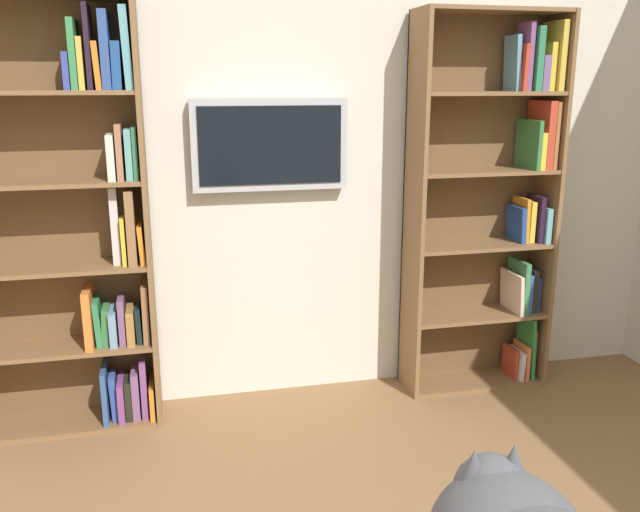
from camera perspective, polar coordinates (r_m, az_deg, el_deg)
wall_back at (r=3.48m, az=-3.97°, el=9.43°), size 4.52×0.06×2.70m
bookshelf_left at (r=3.73m, az=14.71°, el=4.56°), size 0.79×0.28×2.02m
bookshelf_right at (r=3.35m, az=-20.21°, el=2.41°), size 0.90×0.28×2.03m
wall_mounted_tv at (r=3.39m, az=-4.29°, el=9.45°), size 0.78×0.07×0.45m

